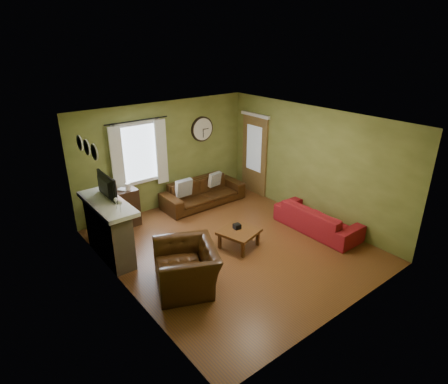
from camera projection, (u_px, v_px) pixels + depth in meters
floor at (232, 246)px, 7.70m from camera, size 4.60×5.20×0.00m
ceiling at (233, 121)px, 6.68m from camera, size 4.60×5.20×0.00m
wall_left at (120, 222)px, 5.88m from camera, size 0.00×5.20×2.60m
wall_right at (311, 164)px, 8.50m from camera, size 0.00×5.20×2.60m
wall_back at (165, 156)px, 9.07m from camera, size 4.60×0.00×2.60m
wall_front at (349, 242)px, 5.31m from camera, size 4.60×0.00×2.60m
fireplace at (109, 232)px, 7.12m from camera, size 0.40×1.40×1.10m
firebox at (120, 240)px, 7.33m from camera, size 0.04×0.60×0.55m
mantel at (107, 203)px, 6.91m from camera, size 0.58×1.60×0.08m
tv at (103, 190)px, 6.94m from camera, size 0.08×0.60×0.35m
tv_screen at (107, 186)px, 6.97m from camera, size 0.02×0.62×0.36m
medallion_left at (94, 152)px, 6.10m from camera, size 0.28×0.28×0.03m
medallion_mid at (87, 147)px, 6.35m from camera, size 0.28×0.28×0.03m
medallion_right at (80, 143)px, 6.61m from camera, size 0.28×0.28×0.03m
window_pane at (138, 153)px, 8.58m from camera, size 1.00×0.02×1.30m
curtain_rod at (137, 121)px, 8.21m from camera, size 0.03×0.03×1.50m
curtain_left at (117, 161)px, 8.21m from camera, size 0.28×0.04×1.55m
curtain_right at (161, 152)px, 8.84m from camera, size 0.28×0.04×1.55m
wall_clock at (203, 129)px, 9.47m from camera, size 0.64×0.06×0.64m
door at (254, 155)px, 9.92m from camera, size 0.05×0.90×2.10m
bookshelf at (123, 209)px, 8.30m from camera, size 0.73×0.31×0.87m
book at (120, 187)px, 8.10m from camera, size 0.26×0.28×0.02m
sofa_brown at (203, 192)px, 9.50m from camera, size 2.14×0.84×0.62m
pillow_left at (215, 179)px, 9.68m from camera, size 0.37×0.15×0.36m
pillow_right at (184, 188)px, 9.15m from camera, size 0.43×0.13×0.43m
sofa_red at (317, 219)px, 8.21m from camera, size 0.76×1.94×0.57m
armchair at (187, 267)px, 6.35m from camera, size 1.38×1.46×0.75m
coffee_table at (239, 238)px, 7.61m from camera, size 0.86×0.86×0.37m
tissue_box at (237, 227)px, 7.60m from camera, size 0.15×0.15×0.10m
wine_glass_a at (120, 207)px, 6.43m from camera, size 0.08×0.08×0.22m
wine_glass_b at (116, 203)px, 6.56m from camera, size 0.07×0.07×0.21m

